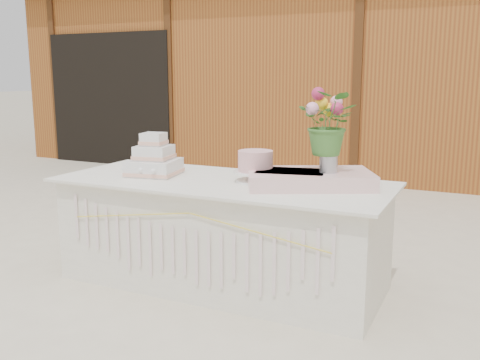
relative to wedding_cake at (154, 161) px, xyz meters
name	(u,v)px	position (x,y,z in m)	size (l,w,h in m)	color
ground	(223,282)	(0.56, 0.03, -0.88)	(80.00, 80.00, 0.00)	beige
barn	(385,65)	(0.55, 6.02, 0.80)	(12.60, 4.60, 3.30)	brown
cake_table	(222,232)	(0.56, 0.02, -0.49)	(2.40, 1.00, 0.77)	white
wedding_cake	(154,161)	(0.00, 0.00, 0.00)	(0.41, 0.41, 0.32)	white
pink_cake_stand	(255,165)	(0.80, 0.07, 0.02)	(0.31, 0.31, 0.22)	white
satin_runner	(310,179)	(1.19, 0.10, -0.06)	(0.82, 0.48, 0.10)	beige
flower_vase	(329,160)	(1.31, 0.11, 0.08)	(0.12, 0.12, 0.16)	#B5B5BA
bouquet	(330,116)	(1.31, 0.11, 0.37)	(0.38, 0.33, 0.42)	#3C6E2C
loose_flowers	(121,166)	(-0.44, 0.17, -0.10)	(0.13, 0.32, 0.02)	pink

